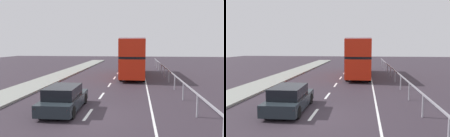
{
  "view_description": "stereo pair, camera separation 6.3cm",
  "coord_description": "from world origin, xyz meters",
  "views": [
    {
      "loc": [
        2.54,
        -11.02,
        3.59
      ],
      "look_at": [
        0.33,
        7.91,
        1.59
      ],
      "focal_mm": 35.94,
      "sensor_mm": 36.0,
      "label": 1
    },
    {
      "loc": [
        2.61,
        -11.01,
        3.59
      ],
      "look_at": [
        0.33,
        7.91,
        1.59
      ],
      "focal_mm": 35.94,
      "sensor_mm": 36.0,
      "label": 2
    }
  ],
  "objects": [
    {
      "name": "bridge_side_railing",
      "position": [
        5.49,
        9.0,
        0.96
      ],
      "size": [
        0.1,
        42.0,
        1.19
      ],
      "color": "gray",
      "rests_on": "ground"
    },
    {
      "name": "double_decker_bus_red",
      "position": [
        2.04,
        14.97,
        2.28
      ],
      "size": [
        2.68,
        11.18,
        4.26
      ],
      "rotation": [
        0.0,
        0.0,
        -0.01
      ],
      "color": "red",
      "rests_on": "ground"
    },
    {
      "name": "hatchback_car_near",
      "position": [
        -1.48,
        0.66,
        0.66
      ],
      "size": [
        1.95,
        4.32,
        1.38
      ],
      "rotation": [
        0.0,
        0.0,
        0.03
      ],
      "color": "#20282D",
      "rests_on": "ground"
    },
    {
      "name": "lane_paint_markings",
      "position": [
        2.03,
        8.92,
        0.0
      ],
      "size": [
        3.45,
        46.0,
        0.01
      ],
      "color": "silver",
      "rests_on": "ground"
    },
    {
      "name": "ground_plane",
      "position": [
        0.0,
        0.0,
        -0.05
      ],
      "size": [
        74.89,
        120.0,
        0.1
      ],
      "primitive_type": "cube",
      "color": "#312831"
    }
  ]
}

